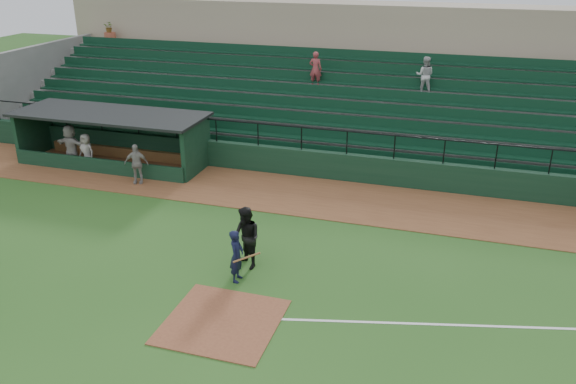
% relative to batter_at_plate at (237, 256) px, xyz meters
% --- Properties ---
extents(ground, '(90.00, 90.00, 0.00)m').
position_rel_batter_at_plate_xyz_m(ground, '(0.40, -1.13, -0.83)').
color(ground, '#25521A').
rests_on(ground, ground).
extents(warning_track, '(40.00, 4.00, 0.03)m').
position_rel_batter_at_plate_xyz_m(warning_track, '(0.40, 6.87, -0.82)').
color(warning_track, brown).
rests_on(warning_track, ground).
extents(home_plate_dirt, '(3.00, 3.00, 0.03)m').
position_rel_batter_at_plate_xyz_m(home_plate_dirt, '(0.40, -2.13, -0.82)').
color(home_plate_dirt, brown).
rests_on(home_plate_dirt, ground).
extents(foul_line, '(17.49, 4.44, 0.01)m').
position_rel_batter_at_plate_xyz_m(foul_line, '(8.40, 0.07, -0.83)').
color(foul_line, white).
rests_on(foul_line, ground).
extents(stadium_structure, '(38.00, 13.08, 6.40)m').
position_rel_batter_at_plate_xyz_m(stadium_structure, '(0.40, 15.33, 1.47)').
color(stadium_structure, black).
rests_on(stadium_structure, ground).
extents(dugout, '(8.90, 3.20, 2.42)m').
position_rel_batter_at_plate_xyz_m(dugout, '(-9.35, 8.43, 0.50)').
color(dugout, black).
rests_on(dugout, ground).
extents(batter_at_plate, '(1.01, 0.68, 1.66)m').
position_rel_batter_at_plate_xyz_m(batter_at_plate, '(0.00, 0.00, 0.00)').
color(batter_at_plate, black).
rests_on(batter_at_plate, ground).
extents(umpire, '(1.24, 1.19, 2.01)m').
position_rel_batter_at_plate_xyz_m(umpire, '(-0.02, 0.85, 0.17)').
color(umpire, black).
rests_on(umpire, ground).
extents(dugout_player_a, '(1.09, 0.71, 1.72)m').
position_rel_batter_at_plate_xyz_m(dugout_player_a, '(-6.99, 6.08, 0.06)').
color(dugout_player_a, gray).
rests_on(dugout_player_a, warning_track).
extents(dugout_player_b, '(0.87, 0.65, 1.63)m').
position_rel_batter_at_plate_xyz_m(dugout_player_b, '(-10.05, 6.97, 0.01)').
color(dugout_player_b, gray).
rests_on(dugout_player_b, warning_track).
extents(dugout_player_c, '(1.87, 0.73, 1.97)m').
position_rel_batter_at_plate_xyz_m(dugout_player_c, '(-10.85, 6.99, 0.18)').
color(dugout_player_c, '#A19B97').
rests_on(dugout_player_c, warning_track).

